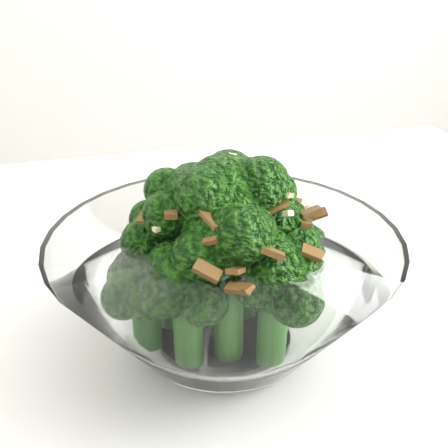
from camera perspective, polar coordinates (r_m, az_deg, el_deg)
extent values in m
cube|color=white|center=(0.50, -18.84, -13.02)|extent=(1.31, 0.97, 0.04)
cylinder|color=white|center=(1.11, 14.54, -12.31)|extent=(0.04, 0.04, 0.71)
cylinder|color=white|center=(0.47, 0.00, -10.70)|extent=(0.10, 0.10, 0.01)
cylinder|color=#245A18|center=(0.42, 0.44, -7.68)|extent=(0.02, 0.02, 0.08)
sphere|color=#205910|center=(0.39, 0.47, -1.30)|extent=(0.05, 0.05, 0.05)
cylinder|color=#245A18|center=(0.45, 4.93, -6.17)|extent=(0.02, 0.02, 0.06)
sphere|color=#205910|center=(0.43, 5.15, -1.19)|extent=(0.05, 0.05, 0.05)
cylinder|color=#245A18|center=(0.44, -7.10, -8.78)|extent=(0.02, 0.02, 0.04)
sphere|color=#205910|center=(0.42, -7.35, -5.04)|extent=(0.05, 0.05, 0.05)
cylinder|color=#245A18|center=(0.45, -2.99, -4.90)|extent=(0.02, 0.02, 0.08)
sphere|color=#205910|center=(0.42, -3.16, 1.52)|extent=(0.06, 0.06, 0.06)
cylinder|color=#245A18|center=(0.46, 1.74, -3.72)|extent=(0.02, 0.02, 0.09)
sphere|color=#205910|center=(0.43, 1.84, 2.72)|extent=(0.05, 0.05, 0.05)
cylinder|color=#245A18|center=(0.44, 0.00, -4.87)|extent=(0.02, 0.02, 0.09)
sphere|color=#205910|center=(0.41, 0.00, 2.49)|extent=(0.06, 0.06, 0.06)
cylinder|color=#245A18|center=(0.42, 4.43, -9.51)|extent=(0.02, 0.02, 0.06)
sphere|color=#205910|center=(0.40, 4.63, -4.73)|extent=(0.05, 0.05, 0.05)
cylinder|color=#245A18|center=(0.42, -3.29, -9.71)|extent=(0.02, 0.02, 0.06)
sphere|color=#205910|center=(0.40, -3.43, -5.14)|extent=(0.05, 0.05, 0.05)
cylinder|color=#245A18|center=(0.46, -5.08, -5.83)|extent=(0.02, 0.02, 0.06)
sphere|color=#205910|center=(0.44, -5.31, -1.05)|extent=(0.05, 0.05, 0.05)
cylinder|color=#245A18|center=(0.49, 5.42, -4.85)|extent=(0.02, 0.02, 0.05)
sphere|color=#205910|center=(0.47, 5.60, -1.27)|extent=(0.04, 0.04, 0.04)
cube|color=brown|center=(0.42, -2.53, 4.23)|extent=(0.02, 0.02, 0.01)
cube|color=brown|center=(0.44, -0.33, 4.70)|extent=(0.02, 0.02, 0.01)
cube|color=brown|center=(0.39, 8.05, -2.61)|extent=(0.02, 0.01, 0.01)
cube|color=brown|center=(0.40, 1.64, 4.41)|extent=(0.02, 0.02, 0.01)
cube|color=brown|center=(0.36, 1.74, -5.83)|extent=(0.01, 0.02, 0.01)
cube|color=brown|center=(0.46, 6.26, 2.05)|extent=(0.02, 0.01, 0.01)
cube|color=brown|center=(0.40, -2.06, 4.13)|extent=(0.02, 0.01, 0.01)
cube|color=brown|center=(0.46, -3.14, 3.07)|extent=(0.02, 0.01, 0.01)
cube|color=brown|center=(0.36, 1.37, -5.93)|extent=(0.02, 0.01, 0.01)
cube|color=brown|center=(0.40, 2.70, 4.25)|extent=(0.01, 0.02, 0.01)
cube|color=brown|center=(0.40, -7.03, 0.88)|extent=(0.01, 0.02, 0.01)
cube|color=brown|center=(0.41, 4.26, 3.85)|extent=(0.01, 0.02, 0.01)
cube|color=brown|center=(0.42, 7.94, 1.10)|extent=(0.02, 0.01, 0.01)
cube|color=brown|center=(0.43, 1.92, 4.67)|extent=(0.02, 0.02, 0.01)
cube|color=brown|center=(0.36, -1.54, -4.34)|extent=(0.02, 0.01, 0.01)
cube|color=brown|center=(0.46, -5.84, 2.92)|extent=(0.02, 0.01, 0.01)
cube|color=brown|center=(0.42, 7.57, 0.05)|extent=(0.01, 0.02, 0.01)
cube|color=brown|center=(0.46, -5.52, 2.25)|extent=(0.02, 0.01, 0.01)
cube|color=brown|center=(0.46, -3.50, 3.16)|extent=(0.02, 0.01, 0.01)
cube|color=brown|center=(0.37, 4.46, -2.63)|extent=(0.02, 0.01, 0.01)
cube|color=brown|center=(0.40, 4.97, 2.74)|extent=(0.01, 0.01, 0.01)
cube|color=brown|center=(0.43, 4.48, 2.96)|extent=(0.01, 0.01, 0.01)
cube|color=brown|center=(0.40, 4.68, 1.74)|extent=(0.02, 0.01, 0.01)
cube|color=brown|center=(0.37, 1.10, -1.28)|extent=(0.01, 0.02, 0.01)
cube|color=brown|center=(0.45, 3.38, 3.22)|extent=(0.01, 0.02, 0.01)
cube|color=brown|center=(0.39, -4.89, 1.15)|extent=(0.01, 0.02, 0.00)
cube|color=brown|center=(0.37, -1.46, -1.47)|extent=(0.01, 0.01, 0.01)
cube|color=brown|center=(0.48, -0.99, 3.71)|extent=(0.02, 0.01, 0.01)
cube|color=brown|center=(0.37, -1.13, 0.54)|extent=(0.02, 0.02, 0.01)
cube|color=brown|center=(0.44, 8.51, 0.87)|extent=(0.01, 0.01, 0.01)
cube|color=brown|center=(0.45, 1.77, 3.87)|extent=(0.02, 0.02, 0.01)
cube|color=brown|center=(0.37, 1.07, -4.29)|extent=(0.01, 0.02, 0.01)
cube|color=beige|center=(0.45, 3.92, 3.40)|extent=(0.00, 0.01, 0.00)
cube|color=beige|center=(0.41, 0.76, 6.07)|extent=(0.01, 0.01, 0.01)
cube|color=beige|center=(0.42, 6.01, 2.60)|extent=(0.01, 0.01, 0.00)
cube|color=beige|center=(0.44, 7.37, 1.73)|extent=(0.01, 0.01, 0.00)
cube|color=beige|center=(0.46, 3.56, 3.64)|extent=(0.01, 0.01, 0.01)
cube|color=beige|center=(0.43, 1.07, 4.99)|extent=(0.01, 0.01, 0.01)
cube|color=beige|center=(0.43, 4.45, 3.75)|extent=(0.01, 0.01, 0.01)
cube|color=beige|center=(0.43, -2.77, 4.61)|extent=(0.01, 0.01, 0.01)
cube|color=beige|center=(0.46, 5.04, 3.31)|extent=(0.01, 0.01, 0.00)
cube|color=beige|center=(0.40, 2.58, 4.40)|extent=(0.01, 0.01, 0.01)
cube|color=beige|center=(0.45, 3.26, 3.80)|extent=(0.01, 0.00, 0.00)
cube|color=beige|center=(0.38, -0.60, 1.00)|extent=(0.00, 0.00, 0.00)
cube|color=beige|center=(0.43, -5.90, 2.32)|extent=(0.01, 0.01, 0.01)
cube|color=beige|center=(0.42, 2.49, 4.34)|extent=(0.01, 0.01, 0.00)
cube|color=beige|center=(0.43, 7.95, 1.24)|extent=(0.01, 0.01, 0.01)
cube|color=beige|center=(0.47, -1.94, 3.37)|extent=(0.01, 0.01, 0.01)
cube|color=beige|center=(0.44, -6.16, 2.71)|extent=(0.01, 0.01, 0.00)
cube|color=beige|center=(0.37, 0.80, 0.90)|extent=(0.01, 0.01, 0.00)
cube|color=beige|center=(0.40, 5.89, 0.97)|extent=(0.01, 0.01, 0.01)
cube|color=beige|center=(0.37, 2.12, -0.03)|extent=(0.01, 0.01, 0.01)
cube|color=beige|center=(0.39, -6.21, -0.47)|extent=(0.01, 0.01, 0.00)
cube|color=beige|center=(0.45, -5.88, 2.24)|extent=(0.01, 0.01, 0.00)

